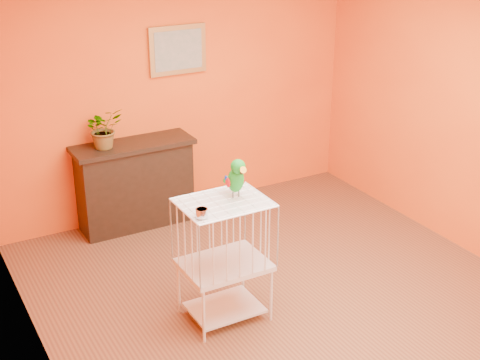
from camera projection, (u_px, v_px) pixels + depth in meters
ground at (292, 303)px, 5.68m from camera, size 4.50×4.50×0.00m
room_shell at (299, 126)px, 5.06m from camera, size 4.50×4.50×4.50m
console_cabinet at (135, 185)px, 6.86m from camera, size 1.23×0.44×0.91m
potted_plant at (103, 132)px, 6.51m from camera, size 0.42×0.46×0.31m
framed_picture at (178, 50)px, 6.78m from camera, size 0.62×0.04×0.50m
birdcage at (224, 259)px, 5.29m from camera, size 0.67×0.52×1.03m
feed_cup at (202, 213)px, 4.83m from camera, size 0.09×0.09×0.06m
parrot at (236, 177)px, 5.12m from camera, size 0.16×0.29×0.32m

